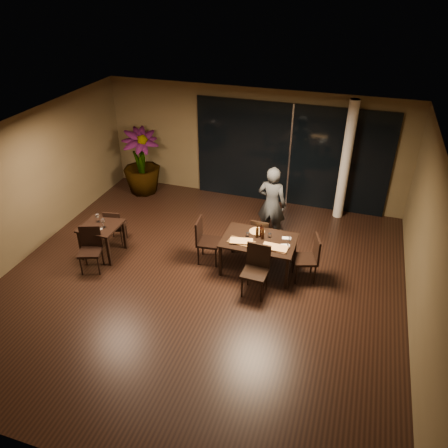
{
  "coord_description": "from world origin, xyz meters",
  "views": [
    {
      "loc": [
        2.63,
        -6.53,
        5.64
      ],
      "look_at": [
        0.28,
        0.69,
        1.05
      ],
      "focal_mm": 35.0,
      "sensor_mm": 36.0,
      "label": 1
    }
  ],
  "objects_px": {
    "chair_side_far": "(115,225)",
    "bottle_b": "(263,232)",
    "main_table": "(259,243)",
    "chair_main_near": "(256,267)",
    "side_table": "(101,230)",
    "bottle_c": "(261,230)",
    "chair_main_far": "(261,234)",
    "bottle_a": "(257,231)",
    "potted_plant": "(141,162)",
    "diner": "(272,204)",
    "chair_main_left": "(205,238)",
    "chair_main_right": "(310,256)",
    "chair_side_near": "(91,246)"
  },
  "relations": [
    {
      "from": "potted_plant",
      "to": "bottle_c",
      "type": "bearing_deg",
      "value": -31.35
    },
    {
      "from": "chair_main_left",
      "to": "bottle_b",
      "type": "distance_m",
      "value": 1.28
    },
    {
      "from": "side_table",
      "to": "chair_main_right",
      "type": "height_order",
      "value": "chair_main_right"
    },
    {
      "from": "side_table",
      "to": "chair_main_left",
      "type": "height_order",
      "value": "chair_main_left"
    },
    {
      "from": "chair_side_far",
      "to": "bottle_b",
      "type": "distance_m",
      "value": 3.45
    },
    {
      "from": "diner",
      "to": "chair_main_right",
      "type": "bearing_deg",
      "value": 136.1
    },
    {
      "from": "side_table",
      "to": "bottle_c",
      "type": "bearing_deg",
      "value": 10.48
    },
    {
      "from": "main_table",
      "to": "diner",
      "type": "bearing_deg",
      "value": 91.32
    },
    {
      "from": "chair_side_far",
      "to": "bottle_b",
      "type": "height_order",
      "value": "bottle_b"
    },
    {
      "from": "main_table",
      "to": "side_table",
      "type": "height_order",
      "value": "same"
    },
    {
      "from": "main_table",
      "to": "diner",
      "type": "xyz_separation_m",
      "value": [
        -0.03,
        1.27,
        0.23
      ]
    },
    {
      "from": "main_table",
      "to": "chair_side_near",
      "type": "height_order",
      "value": "chair_side_near"
    },
    {
      "from": "bottle_a",
      "to": "bottle_b",
      "type": "bearing_deg",
      "value": -11.6
    },
    {
      "from": "chair_main_right",
      "to": "chair_main_left",
      "type": "bearing_deg",
      "value": -106.67
    },
    {
      "from": "chair_main_far",
      "to": "bottle_a",
      "type": "relative_size",
      "value": 2.97
    },
    {
      "from": "main_table",
      "to": "chair_main_near",
      "type": "height_order",
      "value": "chair_main_near"
    },
    {
      "from": "side_table",
      "to": "chair_side_near",
      "type": "height_order",
      "value": "chair_side_near"
    },
    {
      "from": "main_table",
      "to": "chair_main_near",
      "type": "xyz_separation_m",
      "value": [
        0.13,
        -0.69,
        -0.1
      ]
    },
    {
      "from": "diner",
      "to": "potted_plant",
      "type": "relative_size",
      "value": 1.0
    },
    {
      "from": "main_table",
      "to": "bottle_b",
      "type": "xyz_separation_m",
      "value": [
        0.06,
        0.05,
        0.22
      ]
    },
    {
      "from": "chair_main_far",
      "to": "bottle_c",
      "type": "relative_size",
      "value": 2.95
    },
    {
      "from": "side_table",
      "to": "diner",
      "type": "distance_m",
      "value": 3.82
    },
    {
      "from": "chair_side_far",
      "to": "diner",
      "type": "relative_size",
      "value": 0.47
    },
    {
      "from": "chair_main_far",
      "to": "bottle_a",
      "type": "bearing_deg",
      "value": 97.3
    },
    {
      "from": "chair_side_far",
      "to": "potted_plant",
      "type": "bearing_deg",
      "value": -86.96
    },
    {
      "from": "potted_plant",
      "to": "chair_main_far",
      "type": "bearing_deg",
      "value": -26.62
    },
    {
      "from": "bottle_a",
      "to": "bottle_b",
      "type": "relative_size",
      "value": 0.97
    },
    {
      "from": "chair_main_right",
      "to": "bottle_c",
      "type": "distance_m",
      "value": 1.11
    },
    {
      "from": "diner",
      "to": "chair_main_left",
      "type": "bearing_deg",
      "value": 53.87
    },
    {
      "from": "chair_main_left",
      "to": "potted_plant",
      "type": "height_order",
      "value": "potted_plant"
    },
    {
      "from": "side_table",
      "to": "chair_main_near",
      "type": "distance_m",
      "value": 3.53
    },
    {
      "from": "side_table",
      "to": "bottle_b",
      "type": "xyz_separation_m",
      "value": [
        3.46,
        0.55,
        0.28
      ]
    },
    {
      "from": "chair_main_near",
      "to": "chair_side_far",
      "type": "bearing_deg",
      "value": 171.99
    },
    {
      "from": "main_table",
      "to": "bottle_b",
      "type": "relative_size",
      "value": 4.99
    },
    {
      "from": "chair_side_far",
      "to": "bottle_a",
      "type": "xyz_separation_m",
      "value": [
        3.3,
        0.11,
        0.41
      ]
    },
    {
      "from": "side_table",
      "to": "bottle_c",
      "type": "height_order",
      "value": "bottle_c"
    },
    {
      "from": "main_table",
      "to": "chair_main_far",
      "type": "relative_size",
      "value": 1.74
    },
    {
      "from": "bottle_b",
      "to": "bottle_a",
      "type": "bearing_deg",
      "value": 168.4
    },
    {
      "from": "chair_main_near",
      "to": "bottle_a",
      "type": "bearing_deg",
      "value": 106.63
    },
    {
      "from": "chair_main_right",
      "to": "chair_side_near",
      "type": "height_order",
      "value": "chair_main_right"
    },
    {
      "from": "bottle_a",
      "to": "bottle_c",
      "type": "bearing_deg",
      "value": 38.71
    },
    {
      "from": "side_table",
      "to": "chair_main_far",
      "type": "xyz_separation_m",
      "value": [
        3.29,
        1.12,
        -0.14
      ]
    },
    {
      "from": "chair_main_left",
      "to": "chair_main_right",
      "type": "height_order",
      "value": "chair_main_left"
    },
    {
      "from": "side_table",
      "to": "chair_side_near",
      "type": "distance_m",
      "value": 0.52
    },
    {
      "from": "potted_plant",
      "to": "bottle_c",
      "type": "distance_m",
      "value": 4.66
    },
    {
      "from": "side_table",
      "to": "chair_main_left",
      "type": "distance_m",
      "value": 2.27
    },
    {
      "from": "main_table",
      "to": "chair_main_right",
      "type": "bearing_deg",
      "value": 1.12
    },
    {
      "from": "main_table",
      "to": "potted_plant",
      "type": "height_order",
      "value": "potted_plant"
    },
    {
      "from": "chair_main_right",
      "to": "chair_side_far",
      "type": "xyz_separation_m",
      "value": [
        -4.42,
        -0.05,
        -0.07
      ]
    },
    {
      "from": "chair_main_far",
      "to": "bottle_b",
      "type": "relative_size",
      "value": 2.87
    }
  ]
}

